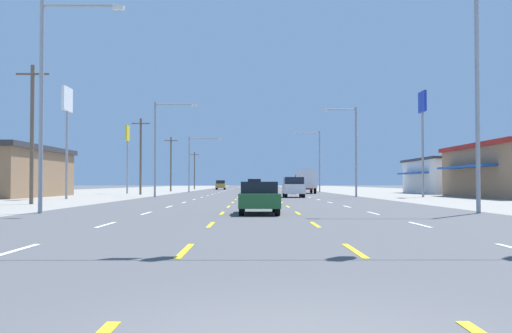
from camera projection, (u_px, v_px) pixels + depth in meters
name	position (u px, v px, depth m)	size (l,w,h in m)	color
ground_plane	(255.00, 195.00, 71.06)	(572.00, 572.00, 0.00)	#4C4C4F
lot_apron_left	(51.00, 195.00, 70.89)	(28.00, 440.00, 0.01)	gray
lot_apron_right	(458.00, 195.00, 71.23)	(28.00, 440.00, 0.01)	gray
lane_markings	(254.00, 190.00, 109.54)	(10.64, 227.60, 0.01)	white
signal_span_wire	(259.00, 12.00, 14.08)	(27.13, 0.53, 9.00)	brown
sedan_center_turn_nearest	(259.00, 197.00, 26.63)	(1.80, 4.50, 1.46)	#235B2D
suv_inner_right_near	(294.00, 187.00, 57.36)	(1.98, 4.90, 1.98)	white
sedan_center_turn_mid	(256.00, 189.00, 68.13)	(1.80, 4.50, 1.46)	#4C196B
box_truck_far_right_midfar	(306.00, 180.00, 78.99)	(2.40, 7.20, 3.23)	red
suv_center_turn_far	(254.00, 186.00, 83.48)	(1.98, 4.90, 1.98)	maroon
sedan_far_right_farther	(295.00, 187.00, 97.85)	(1.80, 4.50, 1.46)	#4C196B
suv_far_left_farthest	(221.00, 185.00, 124.67)	(1.98, 4.90, 1.98)	#B28C33
sedan_inner_right_distant_a	(270.00, 186.00, 133.05)	(1.80, 4.50, 1.46)	silver
storefront_right_row_2	(454.00, 176.00, 79.37)	(11.83, 15.86, 4.73)	silver
pole_sign_left_row_1	(67.00, 112.00, 51.51)	(0.24, 2.44, 9.84)	gray
pole_sign_left_row_2	(127.00, 143.00, 78.32)	(0.24, 1.66, 9.12)	gray
pole_sign_right_row_1	(422.00, 116.00, 58.46)	(0.24, 2.17, 10.56)	gray
streetlight_left_row_0	(49.00, 90.00, 27.19)	(3.92, 0.26, 9.93)	gray
streetlight_right_row_0	(466.00, 81.00, 27.33)	(5.07, 0.26, 10.58)	gray
streetlight_left_row_1	(159.00, 142.00, 59.06)	(4.30, 0.26, 9.60)	gray
streetlight_right_row_1	(353.00, 145.00, 59.18)	(3.46, 0.26, 9.10)	gray
streetlight_left_row_2	(193.00, 159.00, 90.92)	(5.12, 0.26, 8.60)	gray
streetlight_right_row_2	(317.00, 156.00, 91.07)	(4.42, 0.26, 9.47)	gray
utility_pole_left_row_0	(32.00, 132.00, 38.86)	(2.20, 0.26, 9.25)	brown
utility_pole_left_row_1	(141.00, 155.00, 70.65)	(2.20, 0.26, 9.20)	brown
utility_pole_left_row_2	(171.00, 163.00, 98.46)	(2.20, 0.26, 9.14)	brown
utility_pole_left_row_3	(194.00, 170.00, 134.54)	(2.20, 0.26, 8.52)	brown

